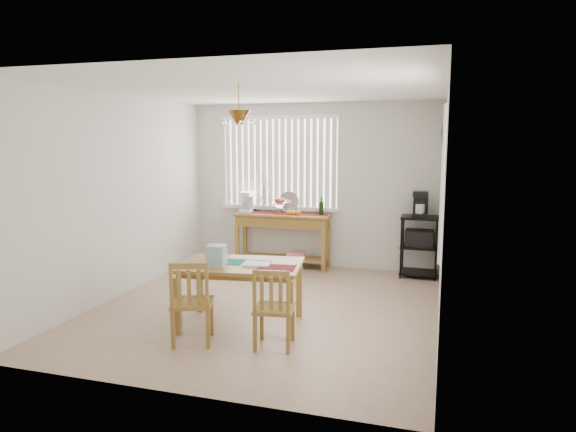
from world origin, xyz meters
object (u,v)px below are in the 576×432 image
(cart_items, at_px, (421,205))
(chair_left, at_px, (192,303))
(dining_table, at_px, (241,271))
(wire_cart, at_px, (419,241))
(sideboard, at_px, (283,227))
(chair_right, at_px, (274,309))

(cart_items, xyz_separation_m, chair_left, (-2.04, -3.28, -0.66))
(cart_items, bearing_deg, dining_table, -123.55)
(cart_items, height_order, dining_table, cart_items)
(dining_table, bearing_deg, chair_left, -113.88)
(wire_cart, relative_size, dining_table, 0.65)
(cart_items, bearing_deg, wire_cart, -90.00)
(wire_cart, distance_m, dining_table, 3.18)
(sideboard, xyz_separation_m, chair_left, (0.07, -3.29, -0.22))
(cart_items, relative_size, chair_right, 0.46)
(cart_items, xyz_separation_m, chair_right, (-1.22, -3.16, -0.68))
(chair_left, bearing_deg, chair_right, 8.65)
(sideboard, bearing_deg, chair_right, -74.33)
(wire_cart, height_order, dining_table, wire_cart)
(chair_left, bearing_deg, dining_table, 66.12)
(sideboard, height_order, chair_left, same)
(dining_table, relative_size, chair_right, 1.72)
(dining_table, bearing_deg, chair_right, -42.91)
(sideboard, xyz_separation_m, chair_right, (0.89, -3.17, -0.25))
(chair_left, bearing_deg, sideboard, 91.29)
(sideboard, bearing_deg, cart_items, -0.27)
(chair_left, bearing_deg, wire_cart, 58.08)
(dining_table, height_order, chair_right, chair_right)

